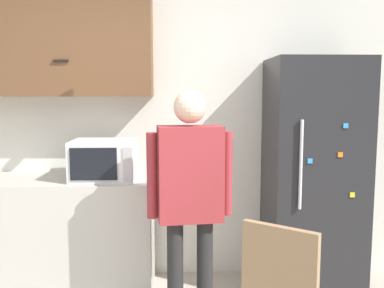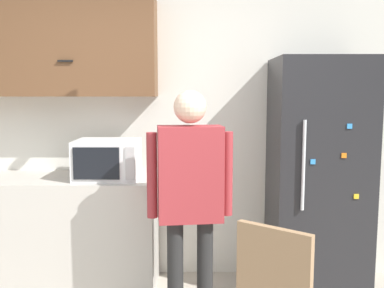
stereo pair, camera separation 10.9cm
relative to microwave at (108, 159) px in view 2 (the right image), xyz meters
The scene contains 6 objects.
back_wall 0.64m from the microwave, 42.48° to the left, with size 6.00×0.06×2.70m.
counter 0.94m from the microwave, behind, with size 2.14×0.63×0.94m.
upper_cabinets 1.15m from the microwave, 163.15° to the left, with size 2.14×0.32×0.79m.
microwave is the anchor object (origin of this frame).
person 0.86m from the microwave, 39.72° to the right, with size 0.57×0.27×1.63m.
refrigerator 1.68m from the microwave, ahead, with size 0.73×0.66×1.89m.
Camera 2 is at (0.26, -1.63, 1.62)m, focal length 40.00 mm.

